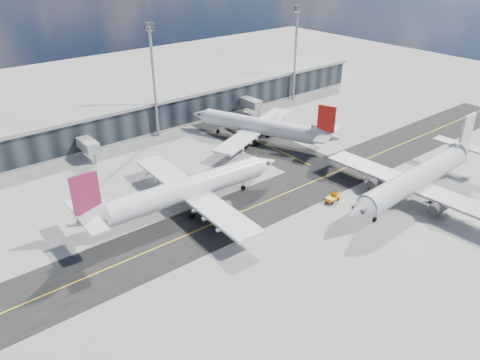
{
  "coord_description": "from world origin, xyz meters",
  "views": [
    {
      "loc": [
        -55.9,
        -55.32,
        46.54
      ],
      "look_at": [
        -5.39,
        7.0,
        5.0
      ],
      "focal_mm": 35.0,
      "sensor_mm": 36.0,
      "label": 1
    }
  ],
  "objects_px": {
    "airliner_near": "(418,178)",
    "service_van": "(235,128)",
    "airliner_redtail": "(261,127)",
    "baggage_tug": "(333,197)",
    "airliner_af": "(184,190)"
  },
  "relations": [
    {
      "from": "baggage_tug",
      "to": "service_van",
      "type": "bearing_deg",
      "value": 160.52
    },
    {
      "from": "airliner_redtail",
      "to": "airliner_near",
      "type": "xyz_separation_m",
      "value": [
        4.91,
        -41.49,
        0.36
      ]
    },
    {
      "from": "airliner_redtail",
      "to": "service_van",
      "type": "relative_size",
      "value": 7.22
    },
    {
      "from": "airliner_af",
      "to": "airliner_redtail",
      "type": "height_order",
      "value": "airliner_af"
    },
    {
      "from": "baggage_tug",
      "to": "service_van",
      "type": "xyz_separation_m",
      "value": [
        8.81,
        42.58,
        -0.23
      ]
    },
    {
      "from": "airliner_af",
      "to": "service_van",
      "type": "height_order",
      "value": "airliner_af"
    },
    {
      "from": "airliner_redtail",
      "to": "baggage_tug",
      "type": "distance_m",
      "value": 33.57
    },
    {
      "from": "airliner_redtail",
      "to": "airliner_af",
      "type": "bearing_deg",
      "value": -176.67
    },
    {
      "from": "airliner_af",
      "to": "airliner_redtail",
      "type": "distance_m",
      "value": 37.94
    },
    {
      "from": "airliner_af",
      "to": "service_van",
      "type": "xyz_separation_m",
      "value": [
        33.7,
        27.07,
        -3.58
      ]
    },
    {
      "from": "airliner_redtail",
      "to": "baggage_tug",
      "type": "height_order",
      "value": "airliner_redtail"
    },
    {
      "from": "airliner_redtail",
      "to": "airliner_near",
      "type": "relative_size",
      "value": 0.88
    },
    {
      "from": "airliner_near",
      "to": "service_van",
      "type": "bearing_deg",
      "value": 3.45
    },
    {
      "from": "airliner_af",
      "to": "service_van",
      "type": "bearing_deg",
      "value": 131.37
    },
    {
      "from": "airliner_redtail",
      "to": "baggage_tug",
      "type": "xyz_separation_m",
      "value": [
        -9.21,
        -32.14,
        -3.05
      ]
    }
  ]
}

